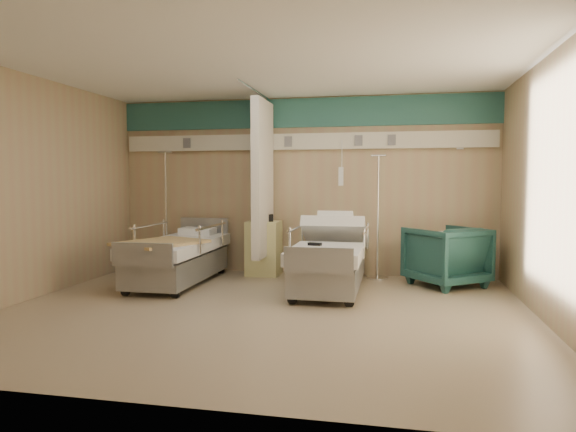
{
  "coord_description": "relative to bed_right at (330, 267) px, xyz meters",
  "views": [
    {
      "loc": [
        1.43,
        -5.57,
        1.49
      ],
      "look_at": [
        0.17,
        0.6,
        1.05
      ],
      "focal_mm": 32.0,
      "sensor_mm": 36.0,
      "label": 1
    }
  ],
  "objects": [
    {
      "name": "bed_left",
      "position": [
        -2.2,
        0.0,
        0.0
      ],
      "size": [
        1.0,
        2.16,
        0.63
      ],
      "primitive_type": null,
      "color": "silver",
      "rests_on": "ground"
    },
    {
      "name": "iv_stand_left",
      "position": [
        -2.71,
        0.71,
        0.08
      ],
      "size": [
        0.35,
        0.35,
        1.94
      ],
      "rotation": [
        0.0,
        0.0,
        0.35
      ],
      "color": "silver",
      "rests_on": "ground"
    },
    {
      "name": "bedside_cabinet",
      "position": [
        -1.15,
        0.9,
        0.11
      ],
      "size": [
        0.5,
        0.48,
        0.85
      ],
      "primitive_type": "cube",
      "color": "#E5E08F",
      "rests_on": "ground"
    },
    {
      "name": "ground",
      "position": [
        -0.6,
        -1.3,
        -0.32
      ],
      "size": [
        6.0,
        5.0,
        0.0
      ],
      "primitive_type": "cube",
      "color": "gray",
      "rests_on": "ground"
    },
    {
      "name": "room_walls",
      "position": [
        -0.63,
        -1.05,
        1.55
      ],
      "size": [
        6.04,
        5.04,
        2.82
      ],
      "color": "tan",
      "rests_on": "ground"
    },
    {
      "name": "waffle_blanket",
      "position": [
        1.54,
        0.6,
        0.57
      ],
      "size": [
        0.89,
        0.87,
        0.07
      ],
      "primitive_type": "cube",
      "rotation": [
        0.0,
        0.0,
        3.8
      ],
      "color": "silver",
      "rests_on": "visitor_armchair"
    },
    {
      "name": "visitor_armchair",
      "position": [
        1.58,
        0.6,
        0.11
      ],
      "size": [
        1.29,
        1.29,
        0.85
      ],
      "primitive_type": "imported",
      "rotation": [
        0.0,
        0.0,
        3.8
      ],
      "color": "#1C4643",
      "rests_on": "ground"
    },
    {
      "name": "call_remote",
      "position": [
        -0.17,
        -0.2,
        0.33
      ],
      "size": [
        0.19,
        0.11,
        0.04
      ],
      "primitive_type": "cube",
      "rotation": [
        0.0,
        0.0,
        -0.22
      ],
      "color": "black",
      "rests_on": "bed_right"
    },
    {
      "name": "tan_blanket",
      "position": [
        -2.25,
        -0.46,
        0.33
      ],
      "size": [
        1.22,
        1.33,
        0.04
      ],
      "primitive_type": "cube",
      "rotation": [
        0.0,
        0.0,
        -0.42
      ],
      "color": "tan",
      "rests_on": "bed_left"
    },
    {
      "name": "bed_right",
      "position": [
        0.0,
        0.0,
        0.0
      ],
      "size": [
        1.0,
        2.16,
        0.63
      ],
      "primitive_type": null,
      "color": "silver",
      "rests_on": "ground"
    },
    {
      "name": "toiletry_bag",
      "position": [
        -1.09,
        0.84,
        0.59
      ],
      "size": [
        0.24,
        0.18,
        0.11
      ],
      "primitive_type": "cube",
      "rotation": [
        0.0,
        0.0,
        0.23
      ],
      "color": "black",
      "rests_on": "bedside_cabinet"
    },
    {
      "name": "iv_stand_right",
      "position": [
        0.61,
        0.95,
        0.07
      ],
      "size": [
        0.33,
        0.33,
        1.87
      ],
      "rotation": [
        0.0,
        0.0,
        -0.04
      ],
      "color": "silver",
      "rests_on": "ground"
    },
    {
      "name": "white_cup",
      "position": [
        -1.3,
        0.94,
        0.59
      ],
      "size": [
        0.08,
        0.08,
        0.12
      ],
      "primitive_type": "cylinder",
      "rotation": [
        0.0,
        0.0,
        0.01
      ],
      "color": "white",
      "rests_on": "bedside_cabinet"
    }
  ]
}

